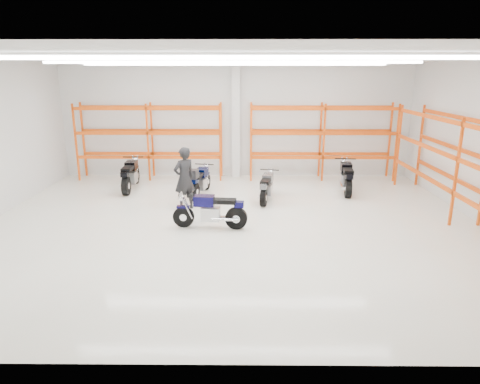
{
  "coord_description": "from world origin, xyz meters",
  "views": [
    {
      "loc": [
        0.32,
        -11.33,
        4.12
      ],
      "look_at": [
        0.21,
        0.5,
        0.81
      ],
      "focal_mm": 32.0,
      "sensor_mm": 36.0,
      "label": 1
    }
  ],
  "objects_px": {
    "motorcycle_main": "(213,212)",
    "standing_man": "(184,179)",
    "motorcycle_back_b": "(199,181)",
    "motorcycle_back_c": "(267,188)",
    "motorcycle_back_d": "(346,178)",
    "structural_column": "(236,121)",
    "motorcycle_back_a": "(130,176)"
  },
  "relations": [
    {
      "from": "motorcycle_back_d",
      "to": "motorcycle_back_b",
      "type": "bearing_deg",
      "value": -173.83
    },
    {
      "from": "motorcycle_back_b",
      "to": "motorcycle_back_c",
      "type": "bearing_deg",
      "value": -13.4
    },
    {
      "from": "motorcycle_back_d",
      "to": "structural_column",
      "type": "distance_m",
      "value": 4.94
    },
    {
      "from": "motorcycle_main",
      "to": "standing_man",
      "type": "xyz_separation_m",
      "value": [
        -1.0,
        1.69,
        0.51
      ]
    },
    {
      "from": "motorcycle_back_b",
      "to": "motorcycle_back_d",
      "type": "bearing_deg",
      "value": 6.17
    },
    {
      "from": "motorcycle_back_b",
      "to": "structural_column",
      "type": "height_order",
      "value": "structural_column"
    },
    {
      "from": "motorcycle_main",
      "to": "motorcycle_back_c",
      "type": "relative_size",
      "value": 1.06
    },
    {
      "from": "motorcycle_main",
      "to": "motorcycle_back_b",
      "type": "relative_size",
      "value": 0.97
    },
    {
      "from": "motorcycle_back_c",
      "to": "standing_man",
      "type": "xyz_separation_m",
      "value": [
        -2.59,
        -0.9,
        0.53
      ]
    },
    {
      "from": "motorcycle_back_b",
      "to": "motorcycle_back_c",
      "type": "height_order",
      "value": "motorcycle_back_b"
    },
    {
      "from": "motorcycle_back_a",
      "to": "standing_man",
      "type": "height_order",
      "value": "standing_man"
    },
    {
      "from": "motorcycle_main",
      "to": "motorcycle_back_a",
      "type": "bearing_deg",
      "value": 129.78
    },
    {
      "from": "motorcycle_back_a",
      "to": "motorcycle_back_b",
      "type": "height_order",
      "value": "motorcycle_back_a"
    },
    {
      "from": "motorcycle_back_b",
      "to": "motorcycle_back_d",
      "type": "height_order",
      "value": "motorcycle_back_d"
    },
    {
      "from": "motorcycle_back_b",
      "to": "motorcycle_back_c",
      "type": "relative_size",
      "value": 1.1
    },
    {
      "from": "motorcycle_back_c",
      "to": "structural_column",
      "type": "xyz_separation_m",
      "value": [
        -1.07,
        3.51,
        1.8
      ]
    },
    {
      "from": "standing_man",
      "to": "motorcycle_main",
      "type": "bearing_deg",
      "value": 80.9
    },
    {
      "from": "motorcycle_back_d",
      "to": "structural_column",
      "type": "height_order",
      "value": "structural_column"
    },
    {
      "from": "motorcycle_back_c",
      "to": "motorcycle_back_b",
      "type": "bearing_deg",
      "value": 166.6
    },
    {
      "from": "motorcycle_back_a",
      "to": "motorcycle_back_c",
      "type": "xyz_separation_m",
      "value": [
        4.87,
        -1.35,
        -0.07
      ]
    },
    {
      "from": "motorcycle_back_d",
      "to": "motorcycle_back_a",
      "type": "bearing_deg",
      "value": 178.16
    },
    {
      "from": "standing_man",
      "to": "structural_column",
      "type": "xyz_separation_m",
      "value": [
        1.51,
        4.41,
        1.27
      ]
    },
    {
      "from": "motorcycle_back_a",
      "to": "motorcycle_back_c",
      "type": "height_order",
      "value": "motorcycle_back_a"
    },
    {
      "from": "motorcycle_main",
      "to": "structural_column",
      "type": "xyz_separation_m",
      "value": [
        0.51,
        6.1,
        1.78
      ]
    },
    {
      "from": "motorcycle_back_b",
      "to": "standing_man",
      "type": "bearing_deg",
      "value": -101.71
    },
    {
      "from": "motorcycle_back_c",
      "to": "standing_man",
      "type": "distance_m",
      "value": 2.79
    },
    {
      "from": "structural_column",
      "to": "motorcycle_back_b",
      "type": "bearing_deg",
      "value": -112.25
    },
    {
      "from": "motorcycle_back_c",
      "to": "motorcycle_main",
      "type": "bearing_deg",
      "value": -121.52
    },
    {
      "from": "motorcycle_main",
      "to": "structural_column",
      "type": "relative_size",
      "value": 0.46
    },
    {
      "from": "motorcycle_back_c",
      "to": "motorcycle_back_d",
      "type": "distance_m",
      "value": 3.08
    },
    {
      "from": "motorcycle_back_b",
      "to": "structural_column",
      "type": "relative_size",
      "value": 0.47
    },
    {
      "from": "motorcycle_main",
      "to": "motorcycle_back_b",
      "type": "xyz_separation_m",
      "value": [
        -0.7,
        3.13,
        0.05
      ]
    }
  ]
}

